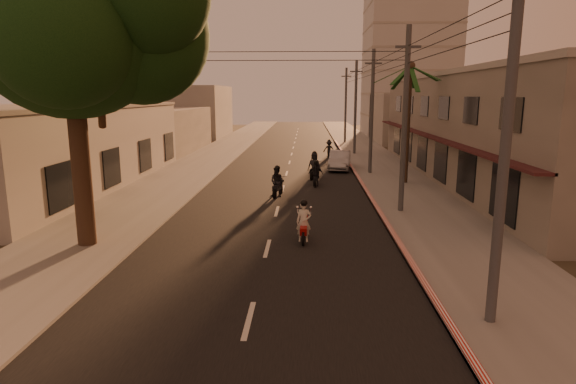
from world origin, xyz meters
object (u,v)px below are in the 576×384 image
at_px(broadleaf_tree, 81,18).
at_px(parked_car, 340,160).
at_px(scooter_far_a, 314,166).
at_px(scooter_far_b, 329,149).
at_px(scooter_mid_b, 316,174).
at_px(scooter_mid_a, 277,182).
at_px(palm_tree, 410,73).
at_px(scooter_red, 304,223).

height_order(broadleaf_tree, parked_car, broadleaf_tree).
height_order(scooter_far_a, scooter_far_b, scooter_far_a).
bearing_deg(scooter_mid_b, scooter_mid_a, -121.31).
xyz_separation_m(scooter_mid_a, parked_car, (4.28, 10.52, -0.10)).
height_order(palm_tree, parked_car, palm_tree).
height_order(broadleaf_tree, scooter_mid_a, broadleaf_tree).
distance_m(broadleaf_tree, scooter_mid_a, 13.75).
xyz_separation_m(palm_tree, scooter_red, (-6.61, -13.01, -6.39)).
distance_m(scooter_red, scooter_mid_a, 8.76).
bearing_deg(scooter_mid_a, scooter_red, -66.83).
xyz_separation_m(scooter_red, scooter_mid_a, (-1.57, 8.62, 0.08)).
relative_size(scooter_far_a, parked_car, 0.42).
bearing_deg(scooter_far_b, scooter_red, -91.91).
xyz_separation_m(scooter_red, scooter_mid_b, (0.69, 12.03, 0.00)).
distance_m(scooter_red, parked_car, 19.33).
bearing_deg(palm_tree, scooter_far_a, 164.40).
height_order(scooter_mid_b, parked_car, scooter_mid_b).
relative_size(scooter_far_a, scooter_far_b, 1.12).
height_order(scooter_far_b, parked_car, scooter_far_b).
bearing_deg(scooter_far_b, scooter_mid_b, -93.15).
relative_size(palm_tree, parked_car, 1.76).
bearing_deg(broadleaf_tree, scooter_red, 6.02).
distance_m(scooter_mid_a, scooter_far_a, 6.46).
xyz_separation_m(broadleaf_tree, parked_car, (10.71, 19.98, -7.74)).
relative_size(broadleaf_tree, palm_tree, 1.48).
distance_m(palm_tree, scooter_mid_a, 11.23).
height_order(palm_tree, scooter_far_a, palm_tree).
height_order(palm_tree, scooter_mid_a, palm_tree).
relative_size(scooter_red, scooter_far_b, 1.01).
bearing_deg(palm_tree, parked_car, 122.52).
distance_m(scooter_red, scooter_mid_b, 12.05).
distance_m(palm_tree, scooter_far_a, 8.80).
bearing_deg(scooter_red, scooter_mid_a, 101.80).
bearing_deg(scooter_mid_a, scooter_mid_b, 69.30).
xyz_separation_m(scooter_red, scooter_far_b, (2.19, 26.39, 0.03)).
xyz_separation_m(broadleaf_tree, palm_tree, (14.61, 13.86, -1.33)).
bearing_deg(parked_car, palm_tree, -50.65).
distance_m(scooter_mid_a, scooter_mid_b, 4.09).
height_order(broadleaf_tree, scooter_mid_b, broadleaf_tree).
relative_size(scooter_red, scooter_mid_a, 0.96).
distance_m(scooter_red, scooter_far_b, 26.48).
bearing_deg(scooter_mid_a, palm_tree, 41.06).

